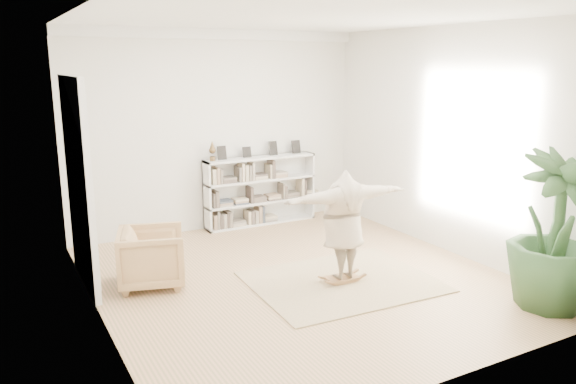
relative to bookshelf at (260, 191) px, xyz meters
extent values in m
plane|color=olive|center=(-0.74, -2.82, -0.64)|extent=(6.00, 6.00, 0.00)
plane|color=silver|center=(-0.74, 0.18, 1.16)|extent=(5.50, 0.00, 5.50)
plane|color=silver|center=(-0.74, -5.82, 1.16)|extent=(5.50, 0.00, 5.50)
plane|color=silver|center=(-3.49, -2.82, 1.16)|extent=(0.00, 6.00, 6.00)
plane|color=silver|center=(2.01, -2.82, 1.16)|extent=(0.00, 6.00, 6.00)
plane|color=white|center=(-0.74, -2.82, 2.96)|extent=(6.00, 6.00, 0.00)
cube|color=white|center=(-0.74, 0.12, 2.87)|extent=(5.50, 0.12, 0.18)
cube|color=white|center=(-3.45, -1.52, 0.76)|extent=(0.08, 1.78, 2.92)
cube|color=silver|center=(-3.43, -1.92, 0.76)|extent=(0.06, 0.78, 2.80)
cube|color=silver|center=(-3.43, -1.12, 0.76)|extent=(0.06, 0.78, 2.80)
cube|color=silver|center=(-1.07, -0.01, 0.01)|extent=(0.04, 0.35, 1.30)
cube|color=silver|center=(1.09, -0.01, 0.01)|extent=(0.04, 0.35, 1.30)
cube|color=silver|center=(0.01, 0.14, 0.01)|extent=(2.20, 0.04, 1.30)
cube|color=silver|center=(0.01, -0.01, -0.62)|extent=(2.20, 0.35, 0.04)
cube|color=silver|center=(0.01, -0.01, -0.21)|extent=(2.20, 0.35, 0.04)
cube|color=silver|center=(0.01, -0.01, 0.22)|extent=(2.20, 0.35, 0.04)
cube|color=silver|center=(0.01, -0.01, 0.64)|extent=(2.20, 0.35, 0.04)
cube|color=black|center=(-0.74, 0.04, 0.78)|extent=(0.18, 0.07, 0.24)
cube|color=black|center=(-0.24, 0.04, 0.78)|extent=(0.18, 0.07, 0.24)
cube|color=black|center=(0.31, 0.04, 0.78)|extent=(0.18, 0.07, 0.24)
cube|color=black|center=(0.81, 0.04, 0.78)|extent=(0.18, 0.07, 0.24)
imported|color=tan|center=(-2.65, -2.05, -0.23)|extent=(1.09, 1.08, 0.81)
cube|color=tan|center=(-0.30, -3.24, -0.63)|extent=(2.58, 2.10, 0.02)
cube|color=olive|center=(-0.30, -3.24, -0.57)|extent=(0.46, 0.29, 0.03)
cube|color=olive|center=(-0.30, -3.24, -0.60)|extent=(0.31, 0.06, 0.04)
cube|color=olive|center=(-0.30, -3.24, -0.60)|extent=(0.31, 0.06, 0.04)
cube|color=olive|center=(-0.30, -3.24, -0.57)|extent=(0.18, 0.05, 0.09)
cube|color=olive|center=(-0.30, -3.24, -0.57)|extent=(0.18, 0.05, 0.09)
imported|color=tan|center=(-0.30, -3.24, 0.25)|extent=(1.90, 0.59, 1.53)
imported|color=#2A4924|center=(1.56, -5.15, 0.36)|extent=(1.15, 1.15, 1.99)
camera|label=1|loc=(-4.53, -9.38, 2.39)|focal=35.00mm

